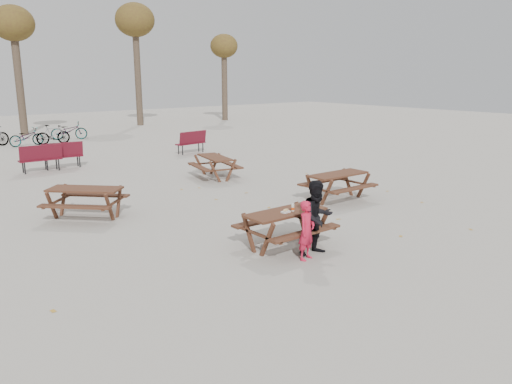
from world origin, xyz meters
TOP-DOWN VIEW (x-y plane):
  - ground at (0.00, 0.00)m, footprint 80.00×80.00m
  - main_picnic_table at (0.00, 0.00)m, footprint 1.80×1.45m
  - food_tray at (-0.08, -0.09)m, footprint 0.18×0.11m
  - bread_roll at (-0.08, -0.09)m, footprint 0.14×0.06m
  - soda_bottle at (0.11, -0.10)m, footprint 0.07×0.07m
  - child at (-0.18, -0.82)m, footprint 0.49×0.39m
  - adult at (0.19, -0.72)m, footprint 0.80×0.66m
  - picnic_table_east at (3.84, 2.03)m, footprint 1.85×1.49m
  - picnic_table_north at (-2.52, 4.76)m, footprint 2.30×2.30m
  - picnic_table_far at (2.84, 6.87)m, footprint 1.76×2.02m
  - park_bench_row at (-0.61, 12.19)m, footprint 11.89×1.36m
  - bicycle_row at (-0.99, 19.99)m, footprint 9.04×2.34m
  - tree_row at (0.90, 25.15)m, footprint 32.17×3.52m
  - fallen_leaves at (0.50, 2.50)m, footprint 11.00×11.00m

SIDE VIEW (x-z plane):
  - ground at x=0.00m, z-range 0.00..0.00m
  - fallen_leaves at x=0.50m, z-range 0.00..0.01m
  - picnic_table_far at x=2.84m, z-range 0.00..0.76m
  - picnic_table_north at x=-2.52m, z-range 0.00..0.77m
  - picnic_table_east at x=3.84m, z-range 0.00..0.79m
  - bicycle_row at x=-0.99m, z-range -0.06..1.03m
  - park_bench_row at x=-0.61m, z-range 0.00..1.03m
  - main_picnic_table at x=0.00m, z-range 0.20..0.97m
  - child at x=-0.18m, z-range 0.00..1.19m
  - adult at x=0.19m, z-range 0.00..1.53m
  - food_tray at x=-0.08m, z-range 0.78..0.81m
  - bread_roll at x=-0.08m, z-range 0.81..0.86m
  - soda_bottle at x=0.11m, z-range 0.76..0.93m
  - tree_row at x=0.90m, z-range 2.06..10.32m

